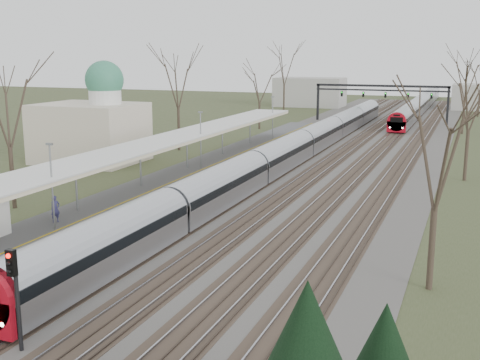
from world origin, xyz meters
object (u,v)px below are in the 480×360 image
object	(u,v)px
passenger	(55,209)
train_far	(421,103)
signal_post	(15,285)
train_near	(301,145)

from	to	relation	value
passenger	train_far	bearing A→B (deg)	9.37
signal_post	passenger	bearing A→B (deg)	122.70
train_near	passenger	size ratio (longest dim) A/B	54.06
train_far	passenger	world-z (taller)	train_far
passenger	signal_post	xyz separation A→B (m)	(7.85, -12.23, 0.89)
signal_post	train_far	bearing A→B (deg)	87.16
train_far	signal_post	world-z (taller)	signal_post
train_near	train_far	world-z (taller)	same
passenger	signal_post	size ratio (longest dim) A/B	0.41
train_near	train_far	xyz separation A→B (m)	(7.00, 60.65, 0.00)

